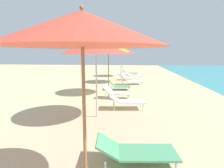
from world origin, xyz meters
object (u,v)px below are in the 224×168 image
Objects in this scene: umbrella_fifth at (108,46)px; umbrella_farthest at (123,50)px; umbrella_sixth at (121,50)px; umbrella_third at (82,29)px; lounger_fifth_shoreside at (119,86)px; lounger_sixth_inland at (131,80)px; lounger_third_shoreside at (136,151)px; lounger_fifth_inland at (117,92)px; umbrella_fourth at (96,47)px; lounger_sixth_shoreside at (129,77)px; lounger_farthest_shoreside at (130,73)px; lounger_fourth_shoreside at (127,101)px; lounger_farthest_inland at (133,75)px.

umbrella_fifth is 8.10m from umbrella_farthest.
umbrella_sixth is 3.99m from umbrella_farthest.
lounger_fifth_shoreside is at bearing 90.51° from umbrella_third.
lounger_fifth_shoreside is 2.26m from lounger_sixth_inland.
lounger_fifth_inland is (-0.82, 5.43, 0.07)m from lounger_third_shoreside.
umbrella_fourth is 9.59m from lounger_sixth_shoreside.
lounger_fifth_inland is at bearing 92.79° from lounger_third_shoreside.
lounger_farthest_shoreside is (0.63, 1.18, -2.27)m from umbrella_farthest.
umbrella_third is 7.64m from umbrella_fifth.
lounger_sixth_shoreside is at bearing 62.03° from umbrella_sixth.
umbrella_farthest is (0.40, 8.09, -0.05)m from umbrella_fifth.
lounger_fifth_inland is 0.51× the size of umbrella_farthest.
lounger_fifth_inland is (-0.53, 1.71, -0.02)m from lounger_fourth_shoreside.
lounger_sixth_inland reaches higher than lounger_farthest_inland.
lounger_fifth_shoreside is at bearing -88.57° from umbrella_sixth.
umbrella_fifth is at bearing 123.47° from lounger_fifth_inland.
umbrella_fifth is at bearing -122.70° from lounger_fifth_shoreside.
lounger_sixth_shoreside is at bearing 83.04° from lounger_fourth_shoreside.
lounger_fifth_shoreside is (-0.86, 7.68, 0.02)m from lounger_third_shoreside.
umbrella_fifth reaches higher than lounger_sixth_shoreside.
umbrella_fourth is (-1.29, 2.65, 2.14)m from lounger_third_shoreside.
lounger_fifth_inland is at bearing 80.29° from umbrella_fourth.
lounger_fourth_shoreside is 8.23m from lounger_sixth_shoreside.
umbrella_sixth reaches higher than lounger_third_shoreside.
lounger_fifth_inland reaches higher than lounger_sixth_shoreside.
lounger_sixth_inland is (0.68, 4.39, -0.02)m from lounger_fifth_inland.
lounger_third_shoreside is 11.95m from lounger_sixth_shoreside.
lounger_sixth_shoreside is 1.01× the size of lounger_sixth_inland.
umbrella_fourth is 1.66× the size of lounger_sixth_shoreside.
umbrella_third is 15.71m from umbrella_farthest.
umbrella_fourth is at bearing 110.27° from lounger_third_shoreside.
umbrella_farthest is (-0.69, 11.00, 2.18)m from lounger_fourth_shoreside.
lounger_third_shoreside is 1.26× the size of lounger_fifth_shoreside.
umbrella_fifth is (-0.59, 7.62, 0.05)m from umbrella_third.
lounger_third_shoreside is at bearing -101.99° from lounger_farthest_shoreside.
umbrella_farthest is (-0.19, 15.71, 0.00)m from umbrella_third.
umbrella_third is at bearing -85.54° from umbrella_fifth.
umbrella_sixth is 1.64× the size of lounger_farthest_shoreside.
umbrella_third reaches higher than lounger_farthest_shoreside.
umbrella_fourth is 1.86× the size of lounger_fifth_inland.
lounger_third_shoreside is at bearing -74.42° from lounger_sixth_shoreside.
umbrella_fifth is at bearing -87.36° from lounger_sixth_shoreside.
umbrella_fourth is 3.50m from lounger_fifth_inland.
lounger_fifth_shoreside is at bearing -122.32° from lounger_sixth_inland.
umbrella_fifth is at bearing 95.98° from lounger_third_shoreside.
lounger_farthest_inland is at bearing 78.78° from umbrella_fifth.
umbrella_fifth is 2.20× the size of lounger_fifth_shoreside.
umbrella_sixth is (-0.65, 7.01, 2.12)m from lounger_fourth_shoreside.
lounger_fifth_shoreside is at bearing -83.41° from lounger_sixth_shoreside.
lounger_fourth_shoreside is 1.09× the size of lounger_fifth_shoreside.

